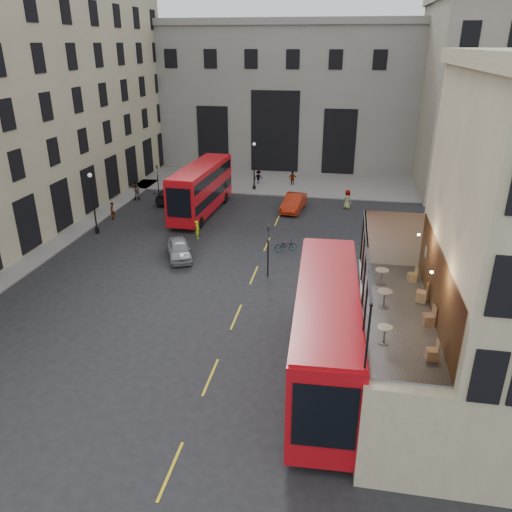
% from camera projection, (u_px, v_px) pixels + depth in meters
% --- Properties ---
extents(ground, '(140.00, 140.00, 0.00)m').
position_uv_depth(ground, '(250.00, 381.00, 24.47)').
color(ground, black).
rests_on(ground, ground).
extents(host_building_main, '(7.26, 11.40, 15.10)m').
position_uv_depth(host_building_main, '(495.00, 248.00, 19.79)').
color(host_building_main, beige).
rests_on(host_building_main, ground).
extents(host_frontage, '(3.00, 11.00, 4.50)m').
position_uv_depth(host_frontage, '(391.00, 356.00, 22.53)').
color(host_frontage, beige).
rests_on(host_frontage, ground).
extents(cafe_floor, '(3.00, 10.00, 0.10)m').
position_uv_depth(cafe_floor, '(397.00, 312.00, 21.62)').
color(cafe_floor, slate).
rests_on(cafe_floor, host_frontage).
extents(gateway, '(35.00, 10.60, 18.00)m').
position_uv_depth(gateway, '(281.00, 92.00, 64.99)').
color(gateway, gray).
rests_on(gateway, ground).
extents(building_right, '(16.60, 18.60, 20.00)m').
position_uv_depth(building_right, '(503.00, 92.00, 53.29)').
color(building_right, '#9D957E').
rests_on(building_right, ground).
extents(pavement_far, '(40.00, 12.00, 0.12)m').
position_uv_depth(pavement_far, '(260.00, 181.00, 59.79)').
color(pavement_far, slate).
rests_on(pavement_far, ground).
extents(pavement_left, '(8.00, 48.00, 0.12)m').
position_uv_depth(pavement_left, '(2.00, 255.00, 38.87)').
color(pavement_left, slate).
rests_on(pavement_left, ground).
extents(traffic_light_near, '(0.16, 0.20, 3.80)m').
position_uv_depth(traffic_light_near, '(268.00, 245.00, 34.53)').
color(traffic_light_near, black).
rests_on(traffic_light_near, ground).
extents(traffic_light_far, '(0.16, 0.20, 3.80)m').
position_uv_depth(traffic_light_far, '(158.00, 179.00, 51.27)').
color(traffic_light_far, black).
rests_on(traffic_light_far, ground).
extents(street_lamp_a, '(0.36, 0.36, 5.33)m').
position_uv_depth(street_lamp_a, '(94.00, 207.00, 42.56)').
color(street_lamp_a, black).
rests_on(street_lamp_a, ground).
extents(street_lamp_b, '(0.36, 0.36, 5.33)m').
position_uv_depth(street_lamp_b, '(254.00, 169.00, 55.25)').
color(street_lamp_b, black).
rests_on(street_lamp_b, ground).
extents(bus_near, '(3.37, 12.66, 5.01)m').
position_uv_depth(bus_near, '(326.00, 329.00, 23.63)').
color(bus_near, '#B00C14').
rests_on(bus_near, ground).
extents(bus_far, '(3.27, 11.82, 4.67)m').
position_uv_depth(bus_far, '(201.00, 187.00, 47.62)').
color(bus_far, red).
rests_on(bus_far, ground).
extents(car_a, '(3.18, 4.45, 1.41)m').
position_uv_depth(car_a, '(179.00, 250.00, 38.21)').
color(car_a, gray).
rests_on(car_a, ground).
extents(car_b, '(2.28, 5.07, 1.62)m').
position_uv_depth(car_b, '(294.00, 202.00, 49.09)').
color(car_b, '#A02009').
rests_on(car_b, ground).
extents(car_c, '(2.54, 5.55, 1.57)m').
position_uv_depth(car_c, '(173.00, 194.00, 52.07)').
color(car_c, black).
rests_on(car_c, ground).
extents(bicycle, '(1.88, 1.21, 0.93)m').
position_uv_depth(bicycle, '(286.00, 246.00, 39.60)').
color(bicycle, gray).
rests_on(bicycle, ground).
extents(cyclist, '(0.52, 0.66, 1.58)m').
position_uv_depth(cyclist, '(197.00, 230.00, 42.05)').
color(cyclist, '#D5F71A').
rests_on(cyclist, ground).
extents(pedestrian_a, '(0.97, 0.77, 1.96)m').
position_uv_depth(pedestrian_a, '(137.00, 191.00, 52.17)').
color(pedestrian_a, gray).
rests_on(pedestrian_a, ground).
extents(pedestrian_b, '(1.24, 1.13, 1.67)m').
position_uv_depth(pedestrian_b, '(259.00, 178.00, 58.03)').
color(pedestrian_b, gray).
rests_on(pedestrian_b, ground).
extents(pedestrian_c, '(1.07, 0.65, 1.70)m').
position_uv_depth(pedestrian_c, '(292.00, 179.00, 57.47)').
color(pedestrian_c, gray).
rests_on(pedestrian_c, ground).
extents(pedestrian_d, '(1.08, 1.10, 1.91)m').
position_uv_depth(pedestrian_d, '(347.00, 199.00, 49.55)').
color(pedestrian_d, gray).
rests_on(pedestrian_d, ground).
extents(pedestrian_e, '(0.58, 0.69, 1.63)m').
position_uv_depth(pedestrian_e, '(112.00, 211.00, 46.67)').
color(pedestrian_e, gray).
rests_on(pedestrian_e, ground).
extents(cafe_table_near, '(0.58, 0.58, 0.73)m').
position_uv_depth(cafe_table_near, '(385.00, 332.00, 19.12)').
color(cafe_table_near, silver).
rests_on(cafe_table_near, cafe_floor).
extents(cafe_table_mid, '(0.64, 0.64, 0.80)m').
position_uv_depth(cafe_table_mid, '(384.00, 296.00, 21.73)').
color(cafe_table_mid, silver).
rests_on(cafe_table_mid, cafe_floor).
extents(cafe_table_far, '(0.62, 0.62, 0.77)m').
position_uv_depth(cafe_table_far, '(382.00, 275.00, 23.79)').
color(cafe_table_far, beige).
rests_on(cafe_table_far, cafe_floor).
extents(cafe_chair_a, '(0.43, 0.43, 0.80)m').
position_uv_depth(cafe_chair_a, '(432.00, 354.00, 18.21)').
color(cafe_chair_a, '#DEB180').
rests_on(cafe_chair_a, cafe_floor).
extents(cafe_chair_b, '(0.53, 0.53, 0.91)m').
position_uv_depth(cafe_chair_b, '(429.00, 319.00, 20.41)').
color(cafe_chair_b, tan).
rests_on(cafe_chair_b, cafe_floor).
extents(cafe_chair_c, '(0.53, 0.53, 0.90)m').
position_uv_depth(cafe_chair_c, '(422.00, 296.00, 22.32)').
color(cafe_chair_c, '#D6AE7B').
rests_on(cafe_chair_c, cafe_floor).
extents(cafe_chair_d, '(0.46, 0.46, 0.77)m').
position_uv_depth(cafe_chair_d, '(412.00, 277.00, 24.23)').
color(cafe_chair_d, tan).
rests_on(cafe_chair_d, cafe_floor).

